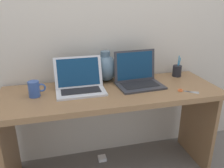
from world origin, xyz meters
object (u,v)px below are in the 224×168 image
object	(u,v)px
pen_cup	(177,71)
power_brick	(102,158)
laptop_left	(80,82)
laptop_right	(137,76)
scissors	(184,91)
coffee_mug	(34,89)
green_vase	(105,68)

from	to	relation	value
pen_cup	power_brick	bearing A→B (deg)	-177.88
laptop_left	power_brick	world-z (taller)	laptop_left
laptop_right	scissors	xyz separation A→B (m)	(0.28, -0.22, -0.07)
coffee_mug	power_brick	world-z (taller)	coffee_mug
laptop_left	scissors	world-z (taller)	laptop_left
laptop_left	pen_cup	size ratio (longest dim) A/B	1.98
coffee_mug	scissors	world-z (taller)	coffee_mug
pen_cup	power_brick	xyz separation A→B (m)	(-0.67, -0.02, -0.77)
green_vase	pen_cup	size ratio (longest dim) A/B	1.37
green_vase	power_brick	xyz separation A→B (m)	(-0.05, -0.07, -0.83)
laptop_left	power_brick	distance (m)	0.80
laptop_right	pen_cup	size ratio (longest dim) A/B	2.00
green_vase	coffee_mug	world-z (taller)	green_vase
laptop_right	green_vase	xyz separation A→B (m)	(-0.22, 0.14, 0.04)
coffee_mug	power_brick	xyz separation A→B (m)	(0.48, 0.13, -0.77)
laptop_left	laptop_right	xyz separation A→B (m)	(0.45, 0.01, 0.01)
scissors	coffee_mug	bearing A→B (deg)	170.73
power_brick	coffee_mug	bearing A→B (deg)	-165.43
scissors	power_brick	distance (m)	0.96
green_vase	power_brick	world-z (taller)	green_vase
power_brick	pen_cup	bearing A→B (deg)	2.12
laptop_left	coffee_mug	xyz separation A→B (m)	(-0.31, -0.04, -0.01)
green_vase	laptop_left	bearing A→B (deg)	-146.04
laptop_left	power_brick	xyz separation A→B (m)	(0.17, 0.09, -0.78)
scissors	laptop_left	bearing A→B (deg)	164.00
scissors	power_brick	xyz separation A→B (m)	(-0.56, 0.30, -0.72)
laptop_left	power_brick	size ratio (longest dim) A/B	5.01
coffee_mug	scissors	bearing A→B (deg)	-9.27
scissors	power_brick	bearing A→B (deg)	152.08
coffee_mug	scissors	distance (m)	1.06
laptop_right	pen_cup	world-z (taller)	laptop_right
laptop_right	power_brick	bearing A→B (deg)	164.85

